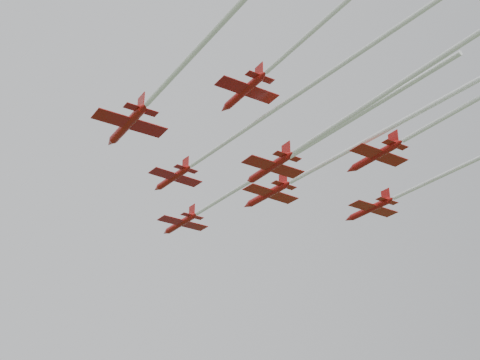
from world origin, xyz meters
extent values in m
cylinder|color=#AA1311|center=(-6.33, 19.32, 51.55)|extent=(4.11, 8.14, 1.08)
cone|color=#AA1311|center=(-8.21, 24.00, 51.55)|extent=(1.66, 2.04, 1.08)
cone|color=#AA1311|center=(-4.55, 14.90, 51.55)|extent=(1.35, 1.46, 0.98)
ellipsoid|color=black|center=(-7.06, 21.14, 51.94)|extent=(0.73, 1.02, 0.31)
cube|color=#AA1311|center=(-6.03, 18.59, 51.31)|extent=(8.96, 5.59, 0.10)
cube|color=#AA1311|center=(-4.90, 15.77, 51.55)|extent=(4.08, 2.56, 0.08)
cube|color=#AA1311|center=(-4.97, 15.95, 52.63)|extent=(0.75, 1.68, 1.96)
cylinder|color=silver|center=(5.56, -10.27, 51.50)|extent=(20.37, 49.57, 0.59)
cylinder|color=#AA1311|center=(-9.78, 4.42, 52.71)|extent=(4.06, 7.60, 1.02)
cone|color=#AA1311|center=(-11.68, 8.78, 52.71)|extent=(1.59, 1.93, 1.02)
cone|color=#AA1311|center=(-7.99, 0.31, 52.71)|extent=(1.29, 1.38, 0.92)
ellipsoid|color=black|center=(-10.52, 6.11, 53.08)|extent=(0.71, 0.96, 0.30)
cube|color=#AA1311|center=(-9.49, 3.74, 52.48)|extent=(8.41, 5.44, 0.09)
cube|color=#AA1311|center=(-8.34, 1.12, 52.71)|extent=(3.83, 2.49, 0.07)
cube|color=#AA1311|center=(-8.42, 1.29, 53.73)|extent=(0.75, 1.56, 1.85)
cylinder|color=silver|center=(1.98, -22.61, 52.66)|extent=(20.06, 45.14, 0.55)
cylinder|color=#AA1311|center=(6.60, 10.13, 54.26)|extent=(4.72, 8.99, 1.20)
cone|color=#AA1311|center=(4.41, 15.30, 54.26)|extent=(1.87, 2.27, 1.20)
cone|color=#AA1311|center=(8.66, 5.27, 54.26)|extent=(1.51, 1.63, 1.09)
ellipsoid|color=black|center=(5.75, 12.14, 54.70)|extent=(0.82, 1.13, 0.35)
cube|color=#AA1311|center=(6.94, 9.33, 53.99)|extent=(9.92, 6.35, 0.11)
cube|color=#AA1311|center=(8.26, 6.23, 54.26)|extent=(4.52, 2.90, 0.09)
cube|color=#AA1311|center=(8.18, 6.43, 55.46)|extent=(0.87, 1.85, 2.18)
cylinder|color=silver|center=(16.93, -14.21, 54.21)|extent=(16.67, 38.13, 0.65)
cylinder|color=#AA1311|center=(-17.88, -12.84, 50.93)|extent=(3.96, 8.76, 1.15)
cone|color=#AA1311|center=(-19.62, -7.75, 50.93)|extent=(1.69, 2.15, 1.15)
cone|color=#AA1311|center=(-16.24, -17.62, 50.93)|extent=(1.39, 1.52, 1.04)
ellipsoid|color=black|center=(-18.55, -10.86, 51.35)|extent=(0.74, 1.08, 0.33)
cube|color=#AA1311|center=(-17.61, -13.63, 50.67)|extent=(9.57, 5.54, 0.10)
cube|color=#AA1311|center=(-16.56, -16.69, 50.93)|extent=(4.35, 2.54, 0.08)
cube|color=#AA1311|center=(-16.63, -16.49, 52.08)|extent=(0.71, 1.81, 2.09)
cylinder|color=silver|center=(-10.59, -34.11, 50.88)|extent=(11.52, 32.09, 0.63)
cylinder|color=#AA1311|center=(2.98, -4.10, 51.67)|extent=(4.17, 8.75, 1.15)
cone|color=#AA1311|center=(1.12, 0.96, 51.67)|extent=(1.73, 2.17, 1.15)
cone|color=#AA1311|center=(4.75, -8.87, 51.67)|extent=(1.42, 1.54, 1.05)
ellipsoid|color=black|center=(2.26, -2.14, 52.09)|extent=(0.76, 1.09, 0.34)
cube|color=#AA1311|center=(3.28, -4.89, 51.41)|extent=(9.59, 5.75, 0.10)
cube|color=#AA1311|center=(4.40, -7.93, 51.67)|extent=(4.36, 2.63, 0.08)
cube|color=#AA1311|center=(4.33, -7.74, 52.82)|extent=(0.75, 1.80, 2.09)
cylinder|color=silver|center=(11.05, -25.91, 51.62)|extent=(12.79, 33.23, 0.63)
cylinder|color=#AA1311|center=(23.02, 6.85, 51.86)|extent=(4.02, 8.27, 1.09)
cone|color=#AA1311|center=(21.21, 11.62, 51.86)|extent=(1.66, 2.06, 1.09)
cone|color=#AA1311|center=(24.74, 2.35, 51.86)|extent=(1.35, 1.47, 0.99)
ellipsoid|color=black|center=(22.32, 8.70, 52.26)|extent=(0.73, 1.03, 0.32)
cube|color=#AA1311|center=(23.31, 6.10, 51.61)|extent=(9.08, 5.52, 0.10)
cube|color=#AA1311|center=(24.40, 3.23, 51.86)|extent=(4.13, 2.53, 0.08)
cube|color=#AA1311|center=(24.33, 3.42, 52.95)|extent=(0.73, 1.70, 1.98)
cylinder|color=#AA1311|center=(-4.12, -17.87, 54.68)|extent=(3.49, 7.74, 1.01)
cone|color=#AA1311|center=(-5.65, -13.38, 54.68)|extent=(1.49, 1.90, 1.01)
cone|color=#AA1311|center=(-2.68, -22.10, 54.68)|extent=(1.23, 1.34, 0.92)
ellipsoid|color=black|center=(-4.72, -16.12, 55.04)|extent=(0.65, 0.95, 0.29)
cube|color=#AA1311|center=(-3.89, -18.56, 54.45)|extent=(8.45, 4.88, 0.09)
cube|color=#AA1311|center=(-2.96, -21.27, 54.68)|extent=(3.84, 2.24, 0.07)
cube|color=#AA1311|center=(-3.02, -21.09, 55.69)|extent=(0.62, 1.60, 1.84)
cylinder|color=#AA1311|center=(16.94, -9.37, 52.53)|extent=(3.94, 8.35, 1.10)
cone|color=#AA1311|center=(15.18, -4.53, 52.53)|extent=(1.65, 2.07, 1.10)
cone|color=#AA1311|center=(18.60, -13.92, 52.53)|extent=(1.35, 1.47, 1.00)
ellipsoid|color=black|center=(16.26, -7.49, 52.93)|extent=(0.72, 1.04, 0.32)
cube|color=#AA1311|center=(17.22, -10.12, 52.28)|extent=(9.15, 5.45, 0.10)
cube|color=#AA1311|center=(18.27, -13.03, 52.53)|extent=(4.16, 2.49, 0.08)
cube|color=#AA1311|center=(18.21, -12.84, 53.63)|extent=(0.71, 1.72, 2.00)
camera|label=1|loc=(-20.60, -85.81, 8.28)|focal=50.00mm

